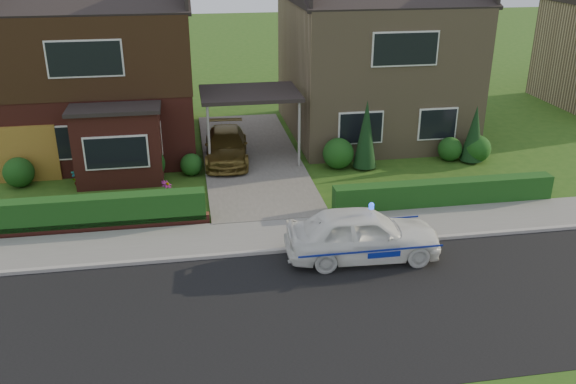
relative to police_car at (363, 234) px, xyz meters
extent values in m
plane|color=#265115|center=(-2.15, -2.40, -0.73)|extent=(120.00, 120.00, 0.00)
cube|color=black|center=(-2.15, -2.40, -0.73)|extent=(60.00, 6.00, 0.02)
cube|color=#9E9993|center=(-2.15, 0.65, -0.67)|extent=(60.00, 0.16, 0.12)
cube|color=slate|center=(-2.15, 1.70, -0.68)|extent=(60.00, 2.00, 0.10)
cube|color=#666059|center=(-2.15, 8.60, -0.67)|extent=(3.80, 12.00, 0.12)
cube|color=maroon|center=(-7.95, 11.60, 2.17)|extent=(7.20, 8.00, 5.80)
cube|color=white|center=(-9.53, 7.58, 0.67)|extent=(1.80, 0.08, 1.30)
cube|color=white|center=(-6.36, 7.58, 0.67)|extent=(1.60, 0.08, 1.30)
cube|color=white|center=(-7.95, 7.58, 3.67)|extent=(2.60, 0.08, 1.30)
cube|color=black|center=(-7.95, 11.60, 3.62)|extent=(7.26, 8.06, 2.90)
cube|color=maroon|center=(-7.08, 6.90, 0.62)|extent=(3.00, 1.40, 2.70)
cube|color=black|center=(-7.08, 6.90, 2.04)|extent=(3.20, 1.60, 0.14)
cube|color=#8F7857|center=(3.65, 11.60, 2.17)|extent=(7.20, 8.00, 5.80)
cube|color=white|center=(2.07, 7.58, 0.67)|extent=(1.80, 0.08, 1.30)
cube|color=white|center=(5.24, 7.58, 0.67)|extent=(1.60, 0.08, 1.30)
cube|color=white|center=(3.65, 7.58, 3.67)|extent=(2.60, 0.08, 1.30)
cube|color=black|center=(-2.15, 8.60, 1.97)|extent=(3.80, 3.00, 0.14)
cylinder|color=gray|center=(-3.85, 7.20, 0.62)|extent=(0.10, 0.10, 2.70)
cylinder|color=gray|center=(-0.45, 7.20, 0.62)|extent=(0.10, 0.10, 2.70)
cube|color=brown|center=(-10.40, 7.56, 0.32)|extent=(2.20, 0.10, 2.10)
cube|color=maroon|center=(-7.95, 2.90, -0.55)|extent=(7.70, 0.25, 0.36)
cube|color=#163D13|center=(-7.95, 3.05, -0.73)|extent=(7.50, 0.55, 0.90)
cube|color=#163D13|center=(3.65, 2.95, -0.73)|extent=(7.50, 0.55, 0.80)
sphere|color=#163D13|center=(-10.65, 7.10, -0.19)|extent=(1.08, 1.08, 1.08)
sphere|color=#163D13|center=(-6.15, 6.90, -0.07)|extent=(1.32, 1.32, 1.32)
sphere|color=#163D13|center=(-4.55, 7.20, -0.31)|extent=(0.84, 0.84, 0.84)
sphere|color=#163D13|center=(1.05, 7.00, -0.13)|extent=(1.20, 1.20, 1.20)
sphere|color=#163D13|center=(5.65, 7.10, -0.25)|extent=(0.96, 0.96, 0.96)
sphere|color=#163D13|center=(6.65, 6.80, -0.19)|extent=(1.08, 1.08, 1.08)
cone|color=black|center=(2.05, 6.80, 0.57)|extent=(0.90, 0.90, 2.60)
cone|color=black|center=(6.45, 6.80, 0.37)|extent=(0.90, 0.90, 2.20)
imported|color=white|center=(0.00, 0.00, 0.00)|extent=(1.92, 4.36, 1.46)
sphere|color=#193FF2|center=(0.22, 0.00, 0.81)|extent=(0.17, 0.17, 0.17)
cube|color=navy|center=(0.00, -0.87, -0.06)|extent=(3.94, 0.02, 0.05)
cube|color=navy|center=(0.00, 0.87, -0.06)|extent=(3.94, 0.01, 0.05)
ellipsoid|color=black|center=(-1.20, -0.10, 0.28)|extent=(0.22, 0.17, 0.21)
sphere|color=white|center=(-1.18, -0.16, 0.27)|extent=(0.11, 0.11, 0.11)
sphere|color=black|center=(-1.18, -0.12, 0.42)|extent=(0.13, 0.13, 0.13)
cone|color=black|center=(-1.22, -0.11, 0.49)|extent=(0.04, 0.04, 0.05)
cone|color=black|center=(-1.13, -0.11, 0.49)|extent=(0.04, 0.04, 0.05)
imported|color=brown|center=(-3.15, 8.32, -0.02)|extent=(1.91, 4.15, 1.18)
imported|color=gray|center=(-8.61, 6.60, -0.39)|extent=(0.36, 0.25, 0.67)
imported|color=gray|center=(-7.49, 6.60, -0.31)|extent=(0.57, 0.51, 0.84)
imported|color=gray|center=(-5.42, 4.70, -0.34)|extent=(0.58, 0.58, 0.78)
camera|label=1|loc=(-4.54, -14.47, 7.67)|focal=38.00mm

